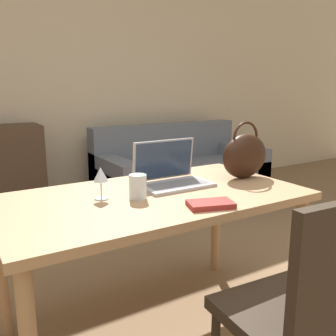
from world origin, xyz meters
TOP-DOWN VIEW (x-y plane):
  - wall_back at (0.00, 3.18)m, footprint 10.00×0.06m
  - dining_table at (-0.14, 0.72)m, footprint 1.47×0.80m
  - chair at (0.01, -0.08)m, footprint 0.47×0.47m
  - couch at (1.21, 2.55)m, footprint 1.80×0.88m
  - laptop at (0.03, 0.83)m, footprint 0.37×0.25m
  - drinking_glass at (-0.24, 0.69)m, footprint 0.08×0.08m
  - wine_glass at (-0.39, 0.77)m, footprint 0.07×0.07m
  - handbag at (0.46, 0.74)m, footprint 0.30×0.13m
  - book at (-0.02, 0.42)m, footprint 0.22×0.17m

SIDE VIEW (x-z plane):
  - couch at x=1.21m, z-range -0.13..0.69m
  - chair at x=0.01m, z-range 0.05..0.97m
  - dining_table at x=-0.14m, z-range 0.28..1.02m
  - book at x=-0.02m, z-range 0.73..0.76m
  - drinking_glass at x=-0.24m, z-range 0.73..0.85m
  - laptop at x=0.03m, z-range 0.68..0.91m
  - wine_glass at x=-0.39m, z-range 0.77..0.92m
  - handbag at x=0.46m, z-range 0.70..1.02m
  - wall_back at x=0.00m, z-range 0.00..2.70m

